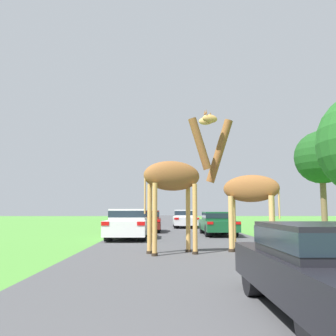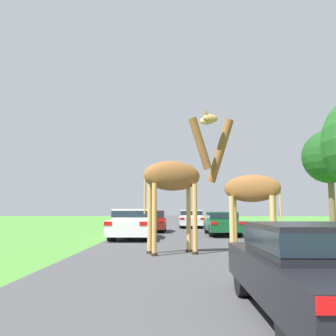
# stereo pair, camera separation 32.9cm
# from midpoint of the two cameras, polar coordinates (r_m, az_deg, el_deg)

# --- Properties ---
(road) EXTENTS (7.61, 120.00, 0.00)m
(road) POSITION_cam_midpoint_polar(r_m,az_deg,el_deg) (30.20, 0.92, -9.40)
(road) COLOR #424244
(road) RESTS_ON ground
(giraffe_near_road) EXTENTS (2.68, 1.27, 4.91)m
(giraffe_near_road) POSITION_cam_midpoint_polar(r_m,az_deg,el_deg) (11.82, 0.38, -1.51)
(giraffe_near_road) COLOR tan
(giraffe_near_road) RESTS_ON ground
(giraffe_companion) EXTENTS (2.77, 1.32, 5.00)m
(giraffe_companion) POSITION_cam_midpoint_polar(r_m,az_deg,el_deg) (12.67, 11.62, -3.08)
(giraffe_companion) COLOR tan
(giraffe_companion) RESTS_ON ground
(car_queue_right) EXTENTS (1.86, 4.50, 1.41)m
(car_queue_right) POSITION_cam_midpoint_polar(r_m,az_deg,el_deg) (28.89, 2.43, -8.05)
(car_queue_right) COLOR silver
(car_queue_right) RESTS_ON ground
(car_queue_left) EXTENTS (1.71, 4.70, 1.30)m
(car_queue_left) POSITION_cam_midpoint_polar(r_m,az_deg,el_deg) (20.57, 7.46, -8.64)
(car_queue_left) COLOR #144C28
(car_queue_left) RESTS_ON ground
(car_far_ahead) EXTENTS (1.88, 4.70, 1.46)m
(car_far_ahead) POSITION_cam_midpoint_polar(r_m,az_deg,el_deg) (17.92, -6.88, -8.77)
(car_far_ahead) COLOR silver
(car_far_ahead) RESTS_ON ground
(car_verge_right) EXTENTS (1.99, 3.97, 1.37)m
(car_verge_right) POSITION_cam_midpoint_polar(r_m,az_deg,el_deg) (23.43, -4.05, -8.41)
(car_verge_right) COLOR #561914
(car_verge_right) RESTS_ON ground
(tree_mid_field) EXTENTS (4.67, 4.67, 8.37)m
(tree_mid_field) POSITION_cam_midpoint_polar(r_m,az_deg,el_deg) (34.09, 23.16, 1.54)
(tree_mid_field) COLOR brown
(tree_mid_field) RESTS_ON ground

